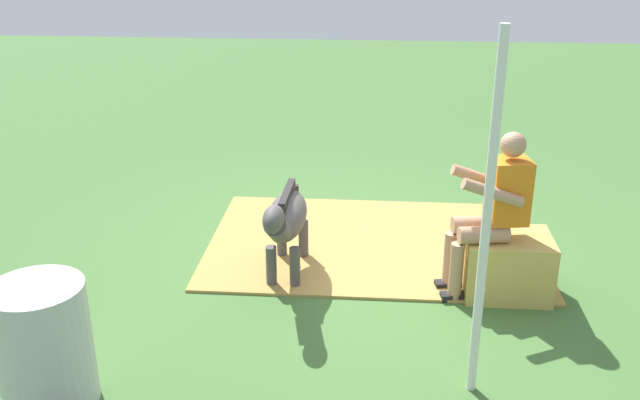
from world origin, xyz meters
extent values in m
plane|color=#426B33|center=(0.00, 0.00, 0.00)|extent=(24.00, 24.00, 0.00)
cube|color=#AD8C47|center=(-0.20, -0.22, 0.01)|extent=(3.11, 2.12, 0.02)
cube|color=tan|center=(-1.30, 0.61, 0.25)|extent=(0.69, 0.55, 0.51)
cylinder|color=tan|center=(-1.07, 0.74, 0.58)|extent=(0.42, 0.20, 0.14)
cylinder|color=tan|center=(-0.87, 0.77, 0.25)|extent=(0.11, 0.11, 0.51)
cube|color=black|center=(-0.87, 0.77, 0.03)|extent=(0.23, 0.13, 0.06)
cylinder|color=tan|center=(-1.04, 0.55, 0.58)|extent=(0.42, 0.20, 0.14)
cylinder|color=tan|center=(-0.84, 0.58, 0.25)|extent=(0.11, 0.11, 0.51)
cube|color=black|center=(-0.84, 0.58, 0.03)|extent=(0.23, 0.13, 0.06)
cube|color=orange|center=(-1.25, 0.61, 0.91)|extent=(0.34, 0.32, 0.52)
cylinder|color=tan|center=(-1.10, 0.80, 0.96)|extent=(0.51, 0.17, 0.26)
cylinder|color=tan|center=(-1.05, 0.48, 0.96)|extent=(0.51, 0.17, 0.26)
sphere|color=tan|center=(-1.25, 0.61, 1.29)|extent=(0.20, 0.20, 0.20)
ellipsoid|color=#4C4747|center=(0.54, 0.38, 0.53)|extent=(0.34, 0.85, 0.34)
cylinder|color=#4C4747|center=(0.45, 0.66, 0.18)|extent=(0.09, 0.09, 0.36)
cylinder|color=#4C4747|center=(0.65, 0.66, 0.18)|extent=(0.09, 0.09, 0.36)
cylinder|color=#4C4747|center=(0.44, 0.10, 0.18)|extent=(0.09, 0.09, 0.36)
cylinder|color=#4C4747|center=(0.64, 0.10, 0.18)|extent=(0.09, 0.09, 0.36)
cylinder|color=#4C4747|center=(0.56, 0.88, 0.63)|extent=(0.19, 0.37, 0.33)
ellipsoid|color=#4C4747|center=(0.56, 1.06, 0.79)|extent=(0.17, 0.32, 0.20)
cube|color=#2A2727|center=(0.54, 0.38, 0.72)|extent=(0.08, 0.60, 0.08)
cylinder|color=#2A2727|center=(0.53, -0.09, 0.48)|extent=(0.07, 0.07, 0.30)
cylinder|color=#B2B2B7|center=(1.84, 2.31, 0.42)|extent=(0.59, 0.59, 0.84)
cylinder|color=silver|center=(-0.87, 1.95, 1.19)|extent=(0.06, 0.06, 2.39)
camera|label=1|loc=(-0.18, 5.96, 2.94)|focal=40.08mm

